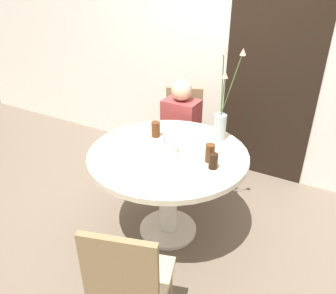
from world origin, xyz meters
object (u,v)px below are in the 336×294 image
at_px(person_woman, 181,135).
at_px(chair_left_flank, 183,128).
at_px(drink_glass_0, 213,161).
at_px(drink_glass_1, 210,153).
at_px(chair_far_back, 128,282).
at_px(drink_glass_2, 156,129).
at_px(birthday_cake, 164,147).
at_px(side_plate, 186,137).
at_px(flower_vase, 221,117).

bearing_deg(person_woman, chair_left_flank, 110.58).
height_order(drink_glass_0, drink_glass_1, drink_glass_1).
bearing_deg(chair_far_back, person_woman, -88.59).
distance_m(drink_glass_2, person_woman, 0.68).
height_order(drink_glass_2, person_woman, person_woman).
distance_m(birthday_cake, side_plate, 0.29).
bearing_deg(drink_glass_2, birthday_cake, -44.63).
height_order(flower_vase, drink_glass_2, flower_vase).
xyz_separation_m(chair_left_flank, chair_far_back, (0.64, -1.87, 0.00)).
distance_m(birthday_cake, drink_glass_0, 0.41).
bearing_deg(chair_far_back, side_plate, -94.19).
relative_size(chair_left_flank, drink_glass_2, 7.29).
bearing_deg(flower_vase, chair_far_back, -88.35).
height_order(chair_left_flank, side_plate, chair_left_flank).
relative_size(side_plate, drink_glass_2, 1.49).
xyz_separation_m(drink_glass_0, drink_glass_1, (-0.06, 0.07, 0.01)).
bearing_deg(chair_left_flank, flower_vase, -62.49).
height_order(birthday_cake, drink_glass_0, birthday_cake).
bearing_deg(birthday_cake, flower_vase, 53.94).
height_order(side_plate, person_woman, person_woman).
height_order(chair_far_back, person_woman, person_woman).
relative_size(flower_vase, drink_glass_1, 5.67).
distance_m(birthday_cake, drink_glass_2, 0.27).
relative_size(flower_vase, drink_glass_2, 5.95).
bearing_deg(flower_vase, birthday_cake, -126.06).
distance_m(drink_glass_0, drink_glass_2, 0.64).
xyz_separation_m(chair_far_back, drink_glass_0, (0.08, 0.89, 0.30)).
height_order(drink_glass_1, person_woman, person_woman).
xyz_separation_m(side_plate, drink_glass_0, (0.37, -0.33, 0.05)).
bearing_deg(side_plate, drink_glass_0, -41.22).
distance_m(drink_glass_1, person_woman, 1.02).
height_order(flower_vase, person_woman, flower_vase).
distance_m(chair_left_flank, drink_glass_0, 1.25).
distance_m(drink_glass_0, person_woman, 1.11).
xyz_separation_m(birthday_cake, person_woman, (-0.27, 0.78, -0.30)).
distance_m(birthday_cake, drink_glass_1, 0.35).
xyz_separation_m(drink_glass_1, drink_glass_2, (-0.54, 0.15, -0.00)).
height_order(drink_glass_1, drink_glass_2, drink_glass_1).
bearing_deg(chair_far_back, drink_glass_2, -82.90).
bearing_deg(drink_glass_1, flower_vase, 100.42).
bearing_deg(drink_glass_2, drink_glass_1, -15.96).
xyz_separation_m(birthday_cake, drink_glass_0, (0.41, -0.04, 0.02)).
relative_size(chair_left_flank, person_woman, 0.85).
relative_size(birthday_cake, drink_glass_0, 1.76).
xyz_separation_m(drink_glass_0, person_woman, (-0.67, 0.83, -0.32)).
height_order(chair_left_flank, chair_far_back, same).
relative_size(chair_far_back, flower_vase, 1.22).
bearing_deg(drink_glass_1, drink_glass_0, -52.59).
xyz_separation_m(birthday_cake, drink_glass_2, (-0.19, 0.19, 0.03)).
xyz_separation_m(chair_far_back, side_plate, (-0.29, 1.22, 0.25)).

